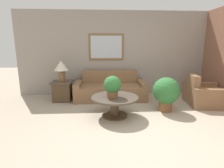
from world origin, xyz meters
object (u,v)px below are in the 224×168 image
object	(u,v)px
potted_plant_on_table	(112,86)
potted_plant_floor	(166,92)
couch_main	(110,90)
table_lamp	(61,68)
side_table	(63,91)
armchair	(204,95)
coffee_table	(115,102)

from	to	relation	value
potted_plant_on_table	potted_plant_floor	size ratio (longest dim) A/B	0.57
couch_main	table_lamp	distance (m)	1.54
side_table	potted_plant_floor	bearing A→B (deg)	-20.19
couch_main	side_table	world-z (taller)	couch_main
armchair	table_lamp	distance (m)	3.97
armchair	coffee_table	bearing A→B (deg)	113.44
couch_main	potted_plant_floor	distance (m)	1.69
coffee_table	table_lamp	distance (m)	1.97
armchair	coffee_table	size ratio (longest dim) A/B	1.10
side_table	potted_plant_floor	distance (m)	2.84
side_table	potted_plant_floor	xyz separation A→B (m)	(2.66, -0.98, 0.18)
armchair	potted_plant_on_table	size ratio (longest dim) A/B	2.42
potted_plant_floor	armchair	bearing A→B (deg)	18.69
potted_plant_on_table	couch_main	bearing A→B (deg)	89.21
coffee_table	table_lamp	bearing A→B (deg)	138.82
coffee_table	side_table	world-z (taller)	side_table
potted_plant_on_table	table_lamp	bearing A→B (deg)	137.02
couch_main	potted_plant_floor	xyz separation A→B (m)	(1.28, -1.09, 0.20)
side_table	table_lamp	distance (m)	0.66
table_lamp	armchair	bearing A→B (deg)	-8.33
armchair	coffee_table	distance (m)	2.55
side_table	potted_plant_on_table	xyz separation A→B (m)	(1.35, -1.26, 0.42)
coffee_table	side_table	bearing A→B (deg)	138.82
table_lamp	potted_plant_on_table	xyz separation A→B (m)	(1.35, -1.26, -0.24)
armchair	potted_plant_on_table	world-z (taller)	potted_plant_on_table
armchair	coffee_table	world-z (taller)	armchair
coffee_table	potted_plant_on_table	xyz separation A→B (m)	(-0.06, -0.03, 0.38)
potted_plant_floor	table_lamp	bearing A→B (deg)	159.81
side_table	potted_plant_on_table	bearing A→B (deg)	-42.98
couch_main	armchair	bearing A→B (deg)	-15.17
coffee_table	couch_main	bearing A→B (deg)	91.54
couch_main	coffee_table	world-z (taller)	couch_main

